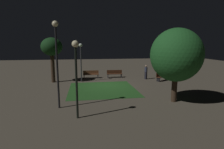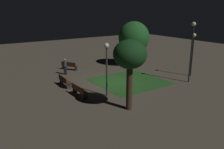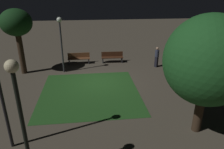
{
  "view_description": "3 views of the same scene",
  "coord_description": "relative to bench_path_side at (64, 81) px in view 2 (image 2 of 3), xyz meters",
  "views": [
    {
      "loc": [
        2.13,
        17.02,
        3.99
      ],
      "look_at": [
        -0.27,
        1.41,
        1.29
      ],
      "focal_mm": 29.14,
      "sensor_mm": 36.0,
      "label": 1
    },
    {
      "loc": [
        16.52,
        -11.14,
        6.43
      ],
      "look_at": [
        0.63,
        -0.43,
        0.95
      ],
      "focal_mm": 37.52,
      "sensor_mm": 36.0,
      "label": 2
    },
    {
      "loc": [
        0.61,
        12.79,
        5.8
      ],
      "look_at": [
        -0.75,
        1.27,
        1.03
      ],
      "focal_mm": 33.61,
      "sensor_mm": 36.0,
      "label": 3
    }
  ],
  "objects": [
    {
      "name": "ground_plane",
      "position": [
        1.39,
        3.95,
        -0.48
      ],
      "size": [
        60.0,
        60.0,
        0.0
      ],
      "primitive_type": "plane",
      "color": "#4C4438"
    },
    {
      "name": "grass_lawn",
      "position": [
        2.0,
        5.4,
        -0.48
      ],
      "size": [
        5.82,
        6.03,
        0.01
      ],
      "primitive_type": "cube",
      "color": "#23511E",
      "rests_on": "ground"
    },
    {
      "name": "bench_path_side",
      "position": [
        0.0,
        0.0,
        0.0
      ],
      "size": [
        1.82,
        0.55,
        0.88
      ],
      "color": "#422314",
      "rests_on": "ground"
    },
    {
      "name": "bench_by_lamp",
      "position": [
        2.78,
        -0.0,
        0.0
      ],
      "size": [
        1.81,
        0.53,
        0.88
      ],
      "color": "brown",
      "rests_on": "ground"
    },
    {
      "name": "bench_near_trees",
      "position": [
        -4.83,
        2.59,
        0.0
      ],
      "size": [
        1.79,
        1.34,
        0.88
      ],
      "color": "#422314",
      "rests_on": "ground"
    },
    {
      "name": "tree_back_right",
      "position": [
        6.75,
        1.66,
        3.08
      ],
      "size": [
        2.12,
        2.12,
        4.6
      ],
      "color": "#38281C",
      "rests_on": "ground"
    },
    {
      "name": "tree_right_canopy",
      "position": [
        -2.58,
        9.57,
        2.73
      ],
      "size": [
        3.45,
        3.45,
        5.02
      ],
      "color": "#38281C",
      "rests_on": "ground"
    },
    {
      "name": "lamp_post_plaza_east",
      "position": [
        5.14,
        9.7,
        3.04
      ],
      "size": [
        0.36,
        0.36,
        5.3
      ],
      "color": "black",
      "rests_on": "ground"
    },
    {
      "name": "lamp_post_plaza_west",
      "position": [
        3.86,
        1.8,
        2.29
      ],
      "size": [
        0.36,
        0.36,
        4.01
      ],
      "color": "#333338",
      "rests_on": "ground"
    },
    {
      "name": "lamp_post_path_center",
      "position": [
        3.95,
        11.47,
        2.37
      ],
      "size": [
        0.36,
        0.36,
        4.15
      ],
      "color": "black",
      "rests_on": "ground"
    },
    {
      "name": "pedestrian",
      "position": [
        -3.34,
        1.52,
        0.37
      ],
      "size": [
        0.34,
        0.34,
        1.61
      ],
      "color": "black",
      "rests_on": "ground"
    }
  ]
}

